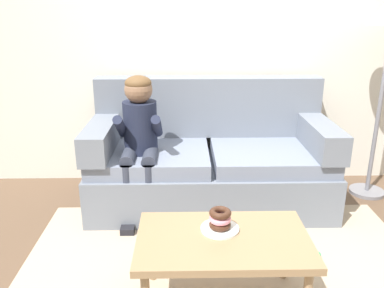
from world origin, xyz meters
name	(u,v)px	position (x,y,z in m)	size (l,w,h in m)	color
ground	(222,258)	(0.00, 0.00, 0.00)	(10.00, 10.00, 0.00)	brown
wall_back	(211,28)	(0.00, 1.40, 1.40)	(8.00, 0.10, 2.80)	silver
area_rug	(225,282)	(0.00, -0.25, 0.01)	(2.57, 1.93, 0.01)	tan
couch	(210,161)	(-0.03, 0.86, 0.36)	(1.93, 0.90, 1.01)	slate
coffee_table	(223,245)	(-0.04, -0.43, 0.38)	(0.91, 0.56, 0.43)	#937551
person_child	(139,134)	(-0.58, 0.64, 0.67)	(0.34, 0.58, 1.10)	#1E2338
plate	(220,229)	(-0.05, -0.35, 0.44)	(0.21, 0.21, 0.01)	white
donut	(220,225)	(-0.05, -0.35, 0.46)	(0.12, 0.12, 0.04)	#422619
donut_second	(220,219)	(-0.05, -0.35, 0.50)	(0.12, 0.12, 0.04)	pink
donut_third	(220,213)	(-0.05, -0.35, 0.53)	(0.12, 0.12, 0.04)	#422619
toy_controller	(303,257)	(0.53, -0.03, 0.03)	(0.23, 0.09, 0.05)	#339E56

